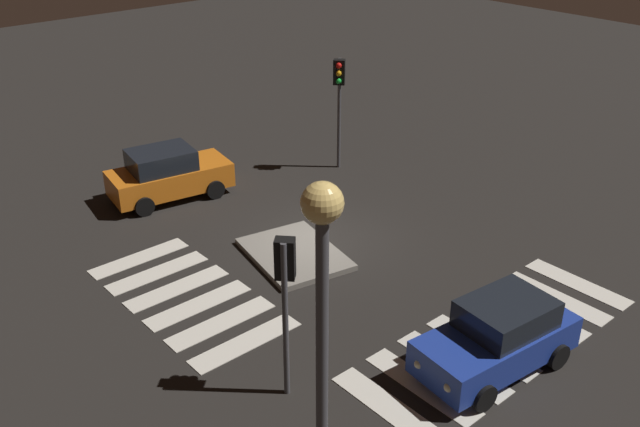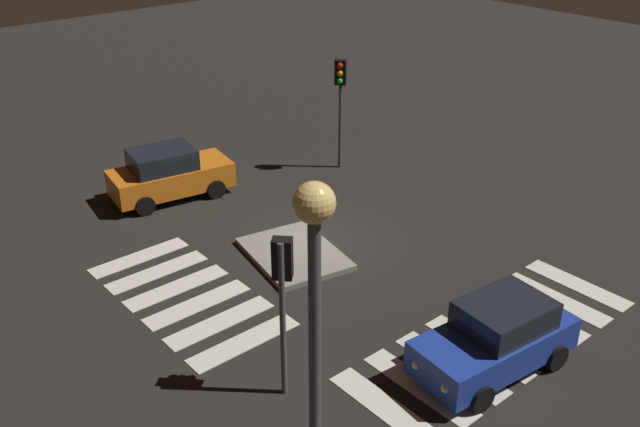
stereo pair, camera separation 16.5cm
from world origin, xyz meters
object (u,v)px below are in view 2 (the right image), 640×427
(car_orange, at_px, (169,174))
(street_lamp, at_px, (315,345))
(car_blue, at_px, (496,338))
(traffic_light_west, at_px, (340,87))
(traffic_light_east, at_px, (283,279))
(traffic_island, at_px, (294,254))

(car_orange, xyz_separation_m, street_lamp, (15.60, -6.18, 4.34))
(car_blue, bearing_deg, street_lamp, 19.56)
(car_blue, distance_m, street_lamp, 8.61)
(car_orange, xyz_separation_m, traffic_light_west, (2.06, 6.57, 2.45))
(car_orange, distance_m, car_blue, 13.92)
(car_blue, height_order, traffic_light_east, traffic_light_east)
(traffic_light_east, bearing_deg, street_lamp, -165.44)
(car_blue, bearing_deg, traffic_light_east, -26.05)
(traffic_island, height_order, street_lamp, street_lamp)
(car_orange, height_order, car_blue, car_orange)
(car_orange, bearing_deg, traffic_light_east, -97.21)
(car_orange, xyz_separation_m, traffic_light_east, (11.13, -3.32, 2.12))
(traffic_light_west, bearing_deg, traffic_light_east, 0.51)
(car_blue, bearing_deg, car_orange, -79.57)
(street_lamp, bearing_deg, traffic_light_west, 136.73)
(car_blue, relative_size, traffic_light_west, 0.98)
(street_lamp, bearing_deg, car_blue, 103.43)
(street_lamp, bearing_deg, car_orange, 158.41)
(car_orange, xyz_separation_m, car_blue, (13.88, 1.04, -0.03))
(traffic_island, xyz_separation_m, car_blue, (7.47, 0.32, 0.82))
(car_orange, bearing_deg, street_lamp, -102.17)
(car_orange, distance_m, traffic_light_east, 11.81)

